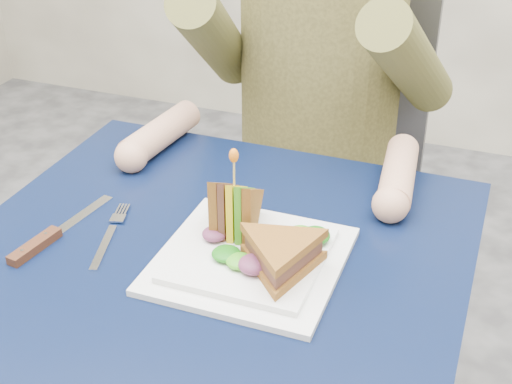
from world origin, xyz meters
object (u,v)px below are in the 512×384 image
at_px(table, 206,300).
at_px(sandwich_flat, 281,255).
at_px(plate, 250,258).
at_px(diner, 320,23).
at_px(fork, 109,237).
at_px(chair, 326,164).
at_px(knife, 44,240).
at_px(sandwich_upright, 235,211).

height_order(table, sandwich_flat, sandwich_flat).
height_order(plate, sandwich_flat, sandwich_flat).
xyz_separation_m(diner, fork, (-0.16, -0.58, -0.18)).
bearing_deg(fork, chair, 77.21).
xyz_separation_m(table, plate, (0.07, 0.01, 0.09)).
height_order(plate, knife, plate).
bearing_deg(table, diner, 90.00).
bearing_deg(diner, knife, -111.01).
height_order(diner, fork, diner).
height_order(table, diner, diner).
relative_size(table, knife, 3.38).
bearing_deg(diner, sandwich_upright, -87.13).
relative_size(table, sandwich_flat, 3.70).
bearing_deg(chair, knife, -108.04).
relative_size(chair, sandwich_flat, 4.58).
bearing_deg(sandwich_upright, fork, -161.56).
bearing_deg(sandwich_flat, fork, 178.20).
relative_size(plate, sandwich_upright, 1.76).
distance_m(chair, sandwich_upright, 0.68).
relative_size(diner, knife, 3.36).
xyz_separation_m(chair, diner, (-0.00, -0.11, 0.37)).
xyz_separation_m(sandwich_flat, knife, (-0.36, -0.04, -0.04)).
relative_size(chair, fork, 5.26).
bearing_deg(knife, sandwich_upright, 21.91).
xyz_separation_m(chair, fork, (-0.16, -0.69, 0.19)).
relative_size(plate, knife, 1.17).
relative_size(sandwich_upright, fork, 0.83).
bearing_deg(sandwich_flat, knife, -174.13).
xyz_separation_m(sandwich_flat, sandwich_upright, (-0.10, 0.07, 0.01)).
height_order(chair, fork, chair).
bearing_deg(sandwich_upright, chair, 92.36).
bearing_deg(sandwich_upright, table, -114.61).
relative_size(diner, sandwich_upright, 5.05).
height_order(chair, plate, chair).
bearing_deg(table, sandwich_upright, 65.39).
bearing_deg(sandwich_upright, sandwich_flat, -35.88).
relative_size(diner, plate, 2.87).
xyz_separation_m(chair, sandwich_upright, (0.03, -0.63, 0.24)).
relative_size(sandwich_flat, knife, 0.92).
relative_size(sandwich_upright, knife, 0.67).
height_order(table, knife, knife).
relative_size(diner, sandwich_flat, 3.67).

